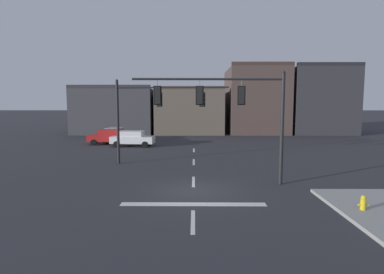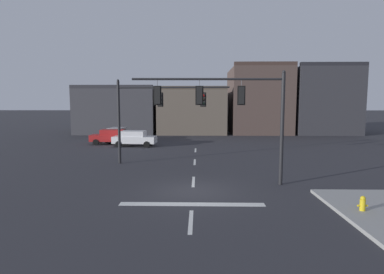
% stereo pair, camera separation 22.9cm
% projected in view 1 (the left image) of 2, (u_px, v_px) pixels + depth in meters
% --- Properties ---
extents(ground_plane, '(400.00, 400.00, 0.00)m').
position_uv_depth(ground_plane, '(193.00, 192.00, 15.64)').
color(ground_plane, '#2B2B30').
extents(stop_bar_paint, '(6.40, 0.50, 0.01)m').
position_uv_depth(stop_bar_paint, '(193.00, 204.00, 13.65)').
color(stop_bar_paint, silver).
rests_on(stop_bar_paint, ground).
extents(lane_centreline, '(0.16, 26.40, 0.01)m').
position_uv_depth(lane_centreline, '(193.00, 182.00, 17.62)').
color(lane_centreline, silver).
rests_on(lane_centreline, ground).
extents(signal_mast_near_side, '(8.11, 0.47, 6.16)m').
position_uv_depth(signal_mast_near_side, '(232.00, 105.00, 16.57)').
color(signal_mast_near_side, black).
rests_on(signal_mast_near_side, ground).
extents(signal_mast_far_side, '(8.11, 0.71, 6.16)m').
position_uv_depth(signal_mast_far_side, '(151.00, 107.00, 22.36)').
color(signal_mast_far_side, black).
rests_on(signal_mast_far_side, ground).
extents(car_lot_nearside, '(2.17, 4.55, 1.61)m').
position_uv_depth(car_lot_nearside, '(115.00, 134.00, 36.62)').
color(car_lot_nearside, '#9EA0A5').
rests_on(car_lot_nearside, ground).
extents(car_lot_middle, '(4.54, 2.12, 1.61)m').
position_uv_depth(car_lot_middle, '(132.00, 138.00, 32.16)').
color(car_lot_middle, silver).
rests_on(car_lot_middle, ground).
extents(car_lot_farside, '(4.51, 2.05, 1.61)m').
position_uv_depth(car_lot_farside, '(110.00, 136.00, 33.87)').
color(car_lot_farside, '#A81E1E').
rests_on(car_lot_farside, ground).
extents(fire_hydrant, '(0.40, 0.30, 0.75)m').
position_uv_depth(fire_hydrant, '(363.00, 205.00, 12.48)').
color(fire_hydrant, gold).
rests_on(fire_hydrant, ground).
extents(building_row, '(40.73, 13.68, 10.09)m').
position_uv_depth(building_row, '(215.00, 106.00, 48.14)').
color(building_row, '#38383D').
rests_on(building_row, ground).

